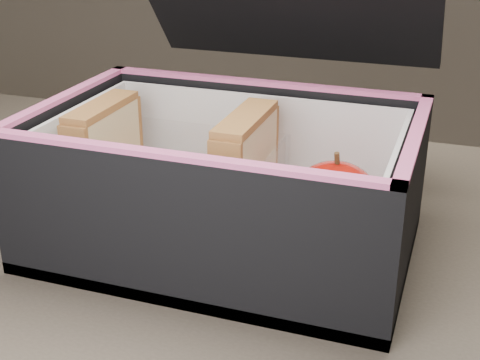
{
  "coord_description": "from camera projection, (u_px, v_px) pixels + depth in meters",
  "views": [
    {
      "loc": [
        0.17,
        -0.47,
        1.06
      ],
      "look_at": [
        -0.02,
        0.06,
        0.81
      ],
      "focal_mm": 50.0,
      "sensor_mm": 36.0,
      "label": 1
    }
  ],
  "objects": [
    {
      "name": "kitchen_table",
      "position": [
        240.0,
        357.0,
        0.62
      ],
      "size": [
        1.2,
        0.8,
        0.75
      ],
      "color": "brown",
      "rests_on": "ground"
    },
    {
      "name": "lunch_bag",
      "position": [
        228.0,
        172.0,
        0.61
      ],
      "size": [
        0.34,
        0.36,
        0.29
      ],
      "color": "black",
      "rests_on": "kitchen_table"
    },
    {
      "name": "plastic_tub",
      "position": [
        174.0,
        185.0,
        0.63
      ],
      "size": [
        0.19,
        0.14,
        0.08
      ],
      "primitive_type": null,
      "color": "white",
      "rests_on": "lunch_bag"
    },
    {
      "name": "sandwich_left",
      "position": [
        105.0,
        157.0,
        0.64
      ],
      "size": [
        0.03,
        0.1,
        0.11
      ],
      "color": "beige",
      "rests_on": "plastic_tub"
    },
    {
      "name": "sandwich_right",
      "position": [
        246.0,
        175.0,
        0.6
      ],
      "size": [
        0.03,
        0.1,
        0.11
      ],
      "color": "beige",
      "rests_on": "plastic_tub"
    },
    {
      "name": "carrot_sticks",
      "position": [
        173.0,
        205.0,
        0.63
      ],
      "size": [
        0.04,
        0.14,
        0.03
      ],
      "color": "#FF490E",
      "rests_on": "plastic_tub"
    },
    {
      "name": "paper_napkin",
      "position": [
        328.0,
        239.0,
        0.6
      ],
      "size": [
        0.09,
        0.09,
        0.01
      ],
      "primitive_type": "cube",
      "rotation": [
        0.0,
        0.0,
        0.17
      ],
      "color": "white",
      "rests_on": "lunch_bag"
    },
    {
      "name": "red_apple",
      "position": [
        334.0,
        203.0,
        0.58
      ],
      "size": [
        0.1,
        0.1,
        0.08
      ],
      "rotation": [
        0.0,
        0.0,
        -0.25
      ],
      "color": "#8A0903",
      "rests_on": "paper_napkin"
    }
  ]
}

